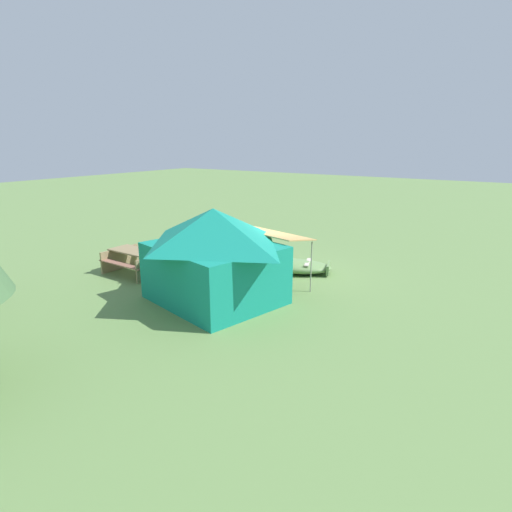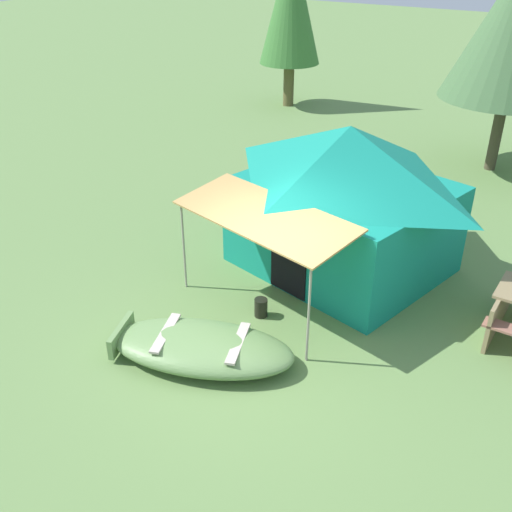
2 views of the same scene
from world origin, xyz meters
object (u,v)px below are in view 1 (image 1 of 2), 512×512
(canvas_cabin_tent, at_px, (215,254))
(fuel_can, at_px, (267,277))
(beached_rowboat, at_px, (292,266))
(picnic_table, at_px, (137,259))
(cooler_box, at_px, (149,255))

(canvas_cabin_tent, height_order, fuel_can, canvas_cabin_tent)
(canvas_cabin_tent, bearing_deg, beached_rowboat, -99.10)
(picnic_table, bearing_deg, fuel_can, -158.76)
(beached_rowboat, height_order, picnic_table, picnic_table)
(cooler_box, bearing_deg, beached_rowboat, -163.27)
(beached_rowboat, bearing_deg, canvas_cabin_tent, 80.90)
(fuel_can, bearing_deg, picnic_table, 21.24)
(beached_rowboat, xyz_separation_m, canvas_cabin_tent, (0.56, 3.48, 1.13))
(picnic_table, height_order, fuel_can, picnic_table)
(canvas_cabin_tent, xyz_separation_m, picnic_table, (3.74, -0.51, -0.84))
(fuel_can, bearing_deg, canvas_cabin_tent, 79.57)
(beached_rowboat, bearing_deg, picnic_table, 34.60)
(picnic_table, height_order, cooler_box, picnic_table)
(beached_rowboat, xyz_separation_m, cooler_box, (5.24, 1.58, -0.05))
(cooler_box, distance_m, fuel_can, 5.08)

